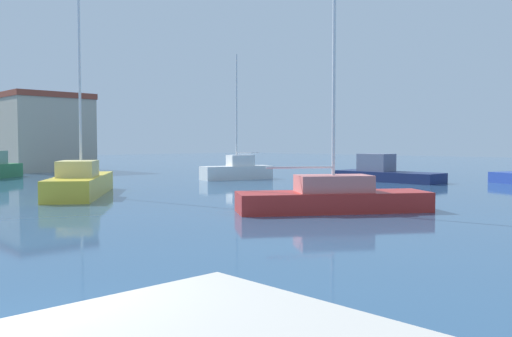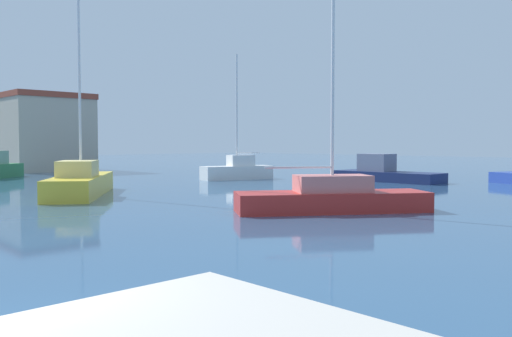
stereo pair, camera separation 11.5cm
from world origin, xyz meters
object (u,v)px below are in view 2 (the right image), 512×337
(sailboat_red_distant_north, at_px, (332,197))
(sailboat_yellow_distant_east, at_px, (81,182))
(sailboat_white_near_pier, at_px, (238,170))
(motorboat_navy_far_right, at_px, (385,173))

(sailboat_red_distant_north, bearing_deg, sailboat_yellow_distant_east, 108.24)
(sailboat_yellow_distant_east, relative_size, sailboat_white_near_pier, 1.31)
(sailboat_red_distant_north, relative_size, sailboat_white_near_pier, 1.09)
(sailboat_white_near_pier, bearing_deg, sailboat_red_distant_north, -120.50)
(sailboat_yellow_distant_east, xyz_separation_m, sailboat_white_near_pier, (13.02, 3.50, 0.02))
(sailboat_white_near_pier, height_order, motorboat_navy_far_right, sailboat_white_near_pier)
(sailboat_yellow_distant_east, distance_m, sailboat_red_distant_north, 12.56)
(sailboat_white_near_pier, relative_size, motorboat_navy_far_right, 1.20)
(sailboat_red_distant_north, height_order, motorboat_navy_far_right, sailboat_red_distant_north)
(sailboat_yellow_distant_east, relative_size, motorboat_navy_far_right, 1.57)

